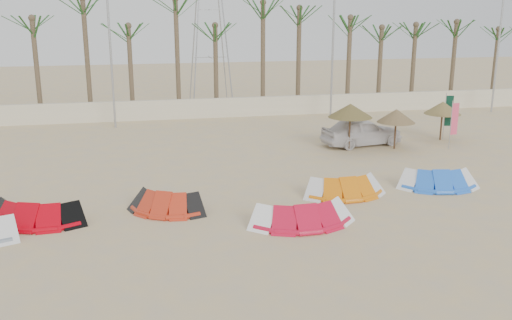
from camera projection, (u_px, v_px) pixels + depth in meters
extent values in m
plane|color=tan|center=(295.00, 250.00, 17.65)|extent=(120.00, 120.00, 0.00)
cube|color=beige|center=(208.00, 108.00, 38.26)|extent=(60.00, 0.30, 1.30)
cylinder|color=brown|center=(145.00, 68.00, 38.21)|extent=(0.32, 0.32, 6.50)
ellipsoid|color=#194719|center=(142.00, 18.00, 37.35)|extent=(4.00, 4.00, 2.40)
cylinder|color=brown|center=(289.00, 65.00, 40.17)|extent=(0.32, 0.32, 6.50)
ellipsoid|color=#194719|center=(289.00, 18.00, 39.32)|extent=(4.00, 4.00, 2.40)
cylinder|color=brown|center=(419.00, 62.00, 42.14)|extent=(0.32, 0.32, 6.50)
ellipsoid|color=#194719|center=(423.00, 17.00, 41.29)|extent=(4.00, 4.00, 2.40)
cylinder|color=#A5A8AD|center=(110.00, 37.00, 33.92)|extent=(0.14, 0.14, 11.00)
cylinder|color=#A5A8AD|center=(333.00, 35.00, 36.67)|extent=(0.14, 0.14, 11.00)
cylinder|color=#A5A8AD|center=(500.00, 33.00, 39.03)|extent=(0.14, 0.14, 11.00)
cube|color=silver|center=(14.00, 227.00, 18.83)|extent=(0.98, 1.25, 0.40)
cylinder|color=#BF000D|center=(34.00, 221.00, 19.74)|extent=(3.15, 1.24, 0.20)
cube|color=black|center=(78.00, 213.00, 20.08)|extent=(0.92, 1.23, 0.40)
cylinder|color=red|center=(166.00, 211.00, 20.76)|extent=(2.38, 1.33, 0.20)
cube|color=black|center=(133.00, 208.00, 20.59)|extent=(1.03, 1.25, 0.40)
cube|color=black|center=(197.00, 204.00, 21.04)|extent=(1.03, 1.25, 0.40)
cylinder|color=red|center=(302.00, 223.00, 19.62)|extent=(3.33, 0.33, 0.20)
cube|color=white|center=(259.00, 221.00, 19.38)|extent=(0.64, 1.12, 0.40)
cube|color=white|center=(342.00, 214.00, 19.97)|extent=(0.64, 1.12, 0.40)
cylinder|color=orange|center=(345.00, 194.00, 22.57)|extent=(2.93, 0.32, 0.20)
cube|color=white|center=(313.00, 192.00, 22.37)|extent=(0.65, 1.12, 0.40)
cube|color=white|center=(376.00, 188.00, 22.89)|extent=(0.65, 1.12, 0.40)
cylinder|color=blue|center=(438.00, 186.00, 23.54)|extent=(2.90, 0.74, 0.20)
cube|color=white|center=(408.00, 184.00, 23.34)|extent=(0.79, 1.19, 0.40)
cube|color=white|center=(466.00, 180.00, 23.86)|extent=(0.79, 1.19, 0.40)
cylinder|color=#4C331E|center=(350.00, 128.00, 29.43)|extent=(0.10, 0.10, 2.37)
cone|color=brown|center=(350.00, 110.00, 29.18)|extent=(2.29, 2.29, 0.70)
cylinder|color=#4C331E|center=(395.00, 130.00, 29.87)|extent=(0.10, 0.10, 2.02)
cone|color=olive|center=(396.00, 116.00, 29.67)|extent=(2.00, 2.00, 0.70)
cylinder|color=#4C331E|center=(442.00, 122.00, 31.85)|extent=(0.10, 0.10, 2.08)
cone|color=olive|center=(443.00, 108.00, 31.64)|extent=(2.04, 2.04, 0.70)
cylinder|color=#A5A8AD|center=(451.00, 125.00, 29.73)|extent=(0.04, 0.04, 2.58)
cube|color=#EA476A|center=(455.00, 119.00, 29.69)|extent=(0.42, 0.08, 1.67)
cylinder|color=#A5A8AD|center=(445.00, 116.00, 31.89)|extent=(0.04, 0.04, 2.63)
cube|color=#082F1F|center=(449.00, 111.00, 31.85)|extent=(0.42, 0.10, 1.71)
imported|color=silver|center=(362.00, 132.00, 30.71)|extent=(4.64, 2.49, 1.50)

